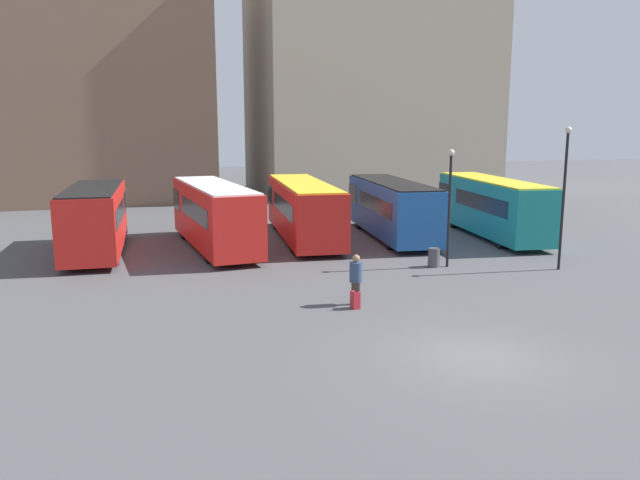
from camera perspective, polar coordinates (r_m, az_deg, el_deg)
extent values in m
plane|color=#4C4C4F|center=(18.11, 14.13, -10.32)|extent=(160.00, 160.00, 0.00)
cube|color=#7F604C|center=(55.77, -20.41, 14.26)|extent=(19.33, 10.28, 21.17)
cube|color=tan|center=(59.81, 4.57, 15.32)|extent=(21.22, 13.21, 22.73)
cube|color=red|center=(32.58, -19.89, 1.82)|extent=(2.92, 9.20, 2.98)
cube|color=black|center=(36.22, -19.38, 3.26)|extent=(2.62, 1.79, 1.13)
cube|color=black|center=(31.73, -20.07, 2.27)|extent=(2.80, 5.93, 0.89)
cube|color=black|center=(32.40, -20.06, 4.49)|extent=(2.71, 9.01, 0.08)
cylinder|color=black|center=(35.55, -19.34, 0.47)|extent=(2.44, 1.11, 1.00)
cylinder|color=black|center=(30.03, -20.25, -1.35)|extent=(2.44, 1.11, 1.00)
cube|color=red|center=(32.57, -9.64, 2.30)|extent=(3.36, 10.84, 2.98)
cube|color=black|center=(36.78, -11.11, 3.77)|extent=(2.65, 2.17, 1.13)
cube|color=black|center=(31.59, -9.28, 2.74)|extent=(3.06, 7.02, 0.89)
cube|color=white|center=(32.39, -9.72, 4.98)|extent=(3.15, 10.61, 0.08)
cylinder|color=black|center=(35.97, -10.70, 1.00)|extent=(2.43, 1.20, 1.00)
cylinder|color=black|center=(29.60, -8.20, -0.97)|extent=(2.43, 1.20, 1.00)
cube|color=red|center=(34.74, -1.54, 2.84)|extent=(3.75, 11.80, 2.84)
cube|color=black|center=(39.36, -2.69, 4.26)|extent=(2.83, 2.38, 1.08)
cube|color=black|center=(33.68, -1.25, 3.20)|extent=(3.36, 7.65, 0.85)
cube|color=yellow|center=(34.58, -1.55, 5.24)|extent=(3.52, 11.54, 0.08)
cylinder|color=black|center=(38.43, -2.42, 1.77)|extent=(2.57, 1.24, 0.99)
cylinder|color=black|center=(31.44, -0.44, -0.19)|extent=(2.57, 1.24, 0.99)
cube|color=#1E56A3|center=(35.45, 6.58, 2.95)|extent=(3.80, 10.80, 2.82)
cube|color=black|center=(39.55, 4.81, 4.28)|extent=(2.81, 2.24, 1.07)
cube|color=black|center=(34.50, 7.04, 3.33)|extent=(3.37, 7.03, 0.85)
cube|color=black|center=(35.29, 6.63, 5.29)|extent=(3.57, 10.57, 0.08)
cylinder|color=black|center=(38.73, 5.17, 1.88)|extent=(2.56, 1.37, 1.08)
cylinder|color=black|center=(32.54, 8.18, 0.15)|extent=(2.56, 1.37, 1.08)
cube|color=#19847F|center=(36.93, 15.46, 3.00)|extent=(3.83, 11.08, 2.93)
cube|color=black|center=(40.95, 12.90, 4.34)|extent=(2.69, 2.30, 1.11)
cube|color=black|center=(36.01, 16.13, 3.37)|extent=(3.34, 7.21, 0.88)
cube|color=yellow|center=(36.77, 15.58, 5.32)|extent=(3.61, 10.84, 0.08)
cylinder|color=black|center=(40.15, 13.39, 1.90)|extent=(2.42, 1.32, 1.03)
cylinder|color=black|center=(34.12, 17.70, 0.19)|extent=(2.42, 1.32, 1.03)
cylinder|color=#4C3828|center=(22.33, 3.09, -4.89)|extent=(0.18, 0.18, 0.83)
cylinder|color=#4C3828|center=(22.41, 3.50, -4.84)|extent=(0.18, 0.18, 0.83)
cylinder|color=#334766|center=(22.18, 3.31, -2.94)|extent=(0.52, 0.52, 0.72)
sphere|color=#9E7051|center=(22.07, 3.33, -1.69)|extent=(0.27, 0.27, 0.27)
cube|color=#B7232D|center=(21.90, 3.24, -5.49)|extent=(0.29, 0.35, 0.62)
cube|color=black|center=(21.69, 3.38, -4.42)|extent=(0.14, 0.04, 0.28)
cylinder|color=black|center=(29.18, 21.35, 3.25)|extent=(0.12, 0.12, 6.03)
sphere|color=beige|center=(28.99, 21.76, 9.33)|extent=(0.28, 0.28, 0.28)
cylinder|color=black|center=(28.38, 11.72, 2.57)|extent=(0.12, 0.12, 5.04)
sphere|color=beige|center=(28.15, 11.92, 7.83)|extent=(0.28, 0.28, 0.28)
cylinder|color=#47474C|center=(28.60, 10.37, -1.59)|extent=(0.52, 0.52, 0.85)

